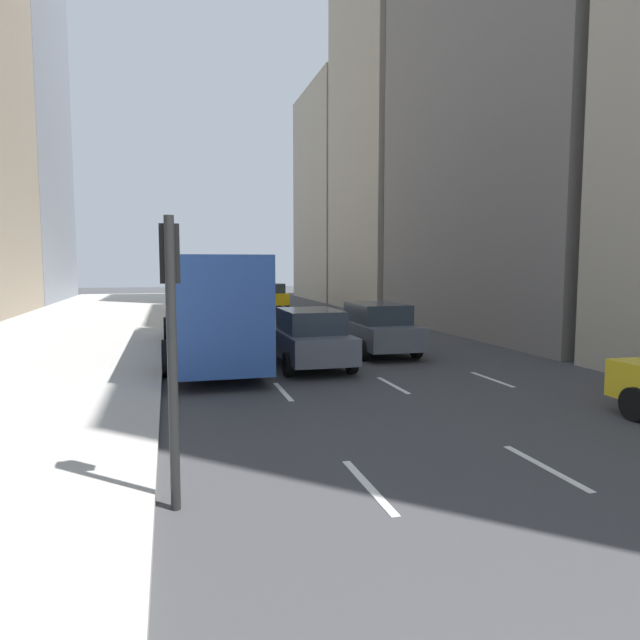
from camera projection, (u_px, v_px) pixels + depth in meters
name	position (u px, v px, depth m)	size (l,w,h in m)	color
sidewalk_left	(68.00, 334.00, 24.32)	(8.00, 66.00, 0.15)	#ADAAA3
lane_markings	(308.00, 340.00, 22.93)	(5.72, 56.00, 0.01)	white
building_row_right	(490.00, 11.00, 26.45)	(6.00, 56.46, 37.60)	#A89E89
taxi_second	(270.00, 296.00, 39.28)	(2.02, 4.40, 1.87)	yellow
sedan_black_near	(309.00, 337.00, 16.85)	(2.02, 4.59, 1.71)	#565B66
sedan_silver_behind	(375.00, 328.00, 19.44)	(2.02, 4.80, 1.71)	#565B66
city_bus	(206.00, 302.00, 18.70)	(2.80, 11.61, 3.25)	#2D519E
traffic_light_pole	(171.00, 315.00, 6.91)	(0.24, 0.42, 3.60)	black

